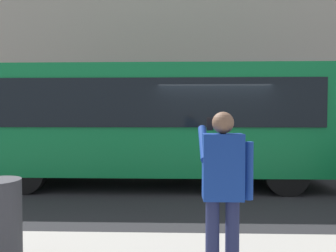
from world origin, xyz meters
TOP-DOWN VIEW (x-y plane):
  - ground_plane at (0.00, 0.00)m, footprint 60.00×60.00m
  - building_facade_far at (-0.02, -6.80)m, footprint 28.00×1.55m
  - red_bus at (1.38, -0.37)m, footprint 9.05×2.54m
  - pedestrian_photographer at (0.36, 4.76)m, footprint 0.53×0.52m

SIDE VIEW (x-z plane):
  - ground_plane at x=0.00m, z-range 0.00..0.00m
  - pedestrian_photographer at x=0.36m, z-range 0.29..1.99m
  - red_bus at x=1.38m, z-range 0.14..3.22m
  - building_facade_far at x=-0.02m, z-range -0.01..11.99m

